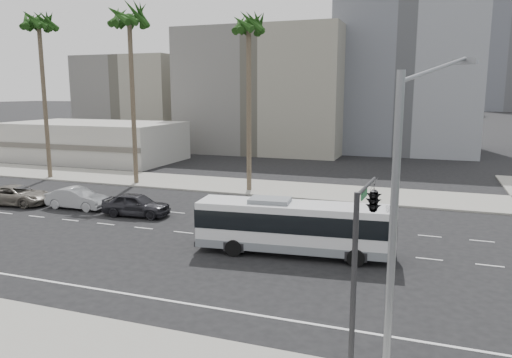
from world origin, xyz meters
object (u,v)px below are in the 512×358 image
at_px(car_a, 136,204).
at_px(car_c, 17,195).
at_px(city_bus, 294,226).
at_px(car_b, 77,198).
at_px(streetlight_corner, 403,214).
at_px(palm_near, 249,29).
at_px(traffic_signal, 372,205).
at_px(palm_far, 39,26).
at_px(palm_mid, 129,23).

height_order(car_a, car_c, car_a).
xyz_separation_m(city_bus, car_b, (-18.70, 4.73, -0.83)).
bearing_deg(streetlight_corner, palm_near, 140.75).
distance_m(car_b, streetlight_corner, 30.25).
bearing_deg(traffic_signal, palm_far, 150.67).
bearing_deg(streetlight_corner, traffic_signal, 130.38).
height_order(car_a, palm_near, palm_near).
relative_size(streetlight_corner, palm_mid, 0.59).
bearing_deg(car_b, palm_mid, 7.77).
bearing_deg(car_b, traffic_signal, -118.37).
relative_size(car_c, traffic_signal, 0.94).
relative_size(car_b, palm_mid, 0.29).
distance_m(city_bus, streetlight_corner, 13.86).
bearing_deg(palm_near, streetlight_corner, -61.60).
bearing_deg(palm_near, car_b, -133.58).
bearing_deg(traffic_signal, palm_mid, 140.83).
relative_size(city_bus, car_c, 1.98).
xyz_separation_m(city_bus, traffic_signal, (4.99, -7.90, 3.35)).
relative_size(car_b, traffic_signal, 0.83).
relative_size(city_bus, traffic_signal, 1.85).
height_order(traffic_signal, palm_near, palm_near).
xyz_separation_m(city_bus, palm_near, (-8.47, 15.48, 12.64)).
bearing_deg(car_b, streetlight_corner, -123.71).
distance_m(city_bus, car_a, 13.84).
distance_m(palm_near, palm_mid, 11.73).
bearing_deg(car_a, palm_far, 55.09).
bearing_deg(car_b, palm_far, 49.50).
height_order(streetlight_corner, palm_far, palm_far).
height_order(palm_near, palm_far, palm_far).
bearing_deg(traffic_signal, palm_near, 123.09).
distance_m(palm_near, palm_far, 22.00).
height_order(car_c, palm_far, palm_far).
relative_size(city_bus, palm_near, 0.70).
distance_m(car_a, palm_mid, 19.24).
bearing_deg(city_bus, palm_near, 113.07).
bearing_deg(traffic_signal, car_b, 155.08).
bearing_deg(car_c, palm_mid, -25.96).
xyz_separation_m(car_a, car_c, (-11.08, -0.18, -0.07)).
distance_m(city_bus, palm_mid, 28.56).
xyz_separation_m(car_a, palm_near, (4.64, 11.15, 13.44)).
xyz_separation_m(car_b, streetlight_corner, (24.93, -16.45, 4.85)).
bearing_deg(car_c, city_bus, -105.23).
xyz_separation_m(palm_near, palm_far, (-21.96, -0.83, 1.07)).
xyz_separation_m(car_b, palm_mid, (-1.45, 10.26, 14.43)).
bearing_deg(streetlight_corner, car_c, 174.82).
relative_size(palm_near, palm_far, 0.93).
xyz_separation_m(city_bus, car_a, (-13.12, 4.33, -0.79)).
bearing_deg(city_bus, palm_far, 148.66).
height_order(palm_mid, palm_far, palm_mid).
height_order(city_bus, palm_far, palm_far).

